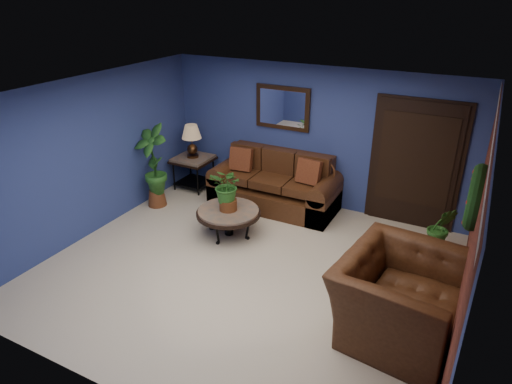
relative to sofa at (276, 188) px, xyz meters
The scene contains 18 objects.
floor 2.18m from the sofa, 75.76° to the right, with size 5.50×5.50×0.00m, color beige.
wall_back 1.14m from the sofa, 38.07° to the left, with size 5.50×0.04×2.50m, color navy.
wall_left 3.18m from the sofa, 136.80° to the right, with size 0.04×5.00×2.50m, color navy.
wall_right_brick 3.99m from the sofa, 32.45° to the right, with size 0.04×5.00×2.50m, color maroon.
ceiling 3.05m from the sofa, 75.76° to the right, with size 5.50×5.00×0.02m, color silver.
crown_molding 4.39m from the sofa, 32.69° to the right, with size 0.03×5.00×0.14m, color white.
wall_mirror 1.44m from the sofa, 100.68° to the left, with size 1.02×0.06×0.77m, color #472A16.
closet_door 2.42m from the sofa, ahead, with size 1.44×0.06×2.18m, color black.
wreath 4.05m from the sofa, 32.30° to the right, with size 0.72×0.72×0.16m, color black.
sofa is the anchor object (origin of this frame).
coffee_table 1.35m from the sofa, 98.90° to the right, with size 1.03×1.03×0.44m.
end_table 1.78m from the sofa, behind, with size 0.70×0.70×0.64m.
table_lamp 1.91m from the sofa, behind, with size 0.37×0.37×0.62m.
side_chair 0.88m from the sofa, ahead, with size 0.43×0.43×0.96m.
armchair 3.60m from the sofa, 41.87° to the right, with size 1.48×1.29×0.96m, color #442513.
coffee_plant 1.44m from the sofa, 98.90° to the right, with size 0.56×0.49×0.71m.
floor_plant 2.93m from the sofa, 10.00° to the right, with size 0.45×0.39×0.85m.
tall_plant 2.23m from the sofa, 152.13° to the right, with size 0.76×0.60×1.52m.
Camera 1 is at (2.63, -4.79, 3.72)m, focal length 32.00 mm.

